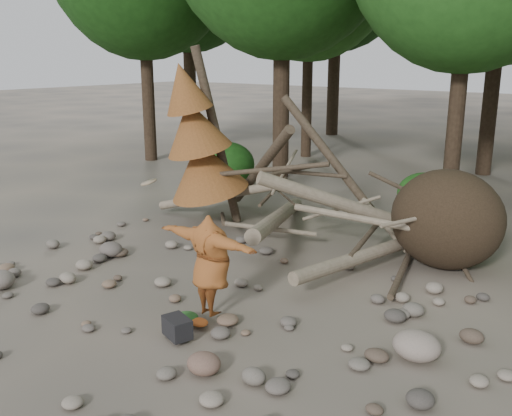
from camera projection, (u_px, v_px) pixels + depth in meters
The scene contains 13 objects.
ground at pixel (201, 306), 9.64m from camera, with size 120.00×120.00×0.00m, color #514C44.
deadfall_pile at pixel (417, 217), 11.47m from camera, with size 8.55×5.24×3.30m.
dead_conifer at pixel (199, 142), 13.50m from camera, with size 2.06×2.16×4.35m.
bush_left at pixel (227, 164), 18.20m from camera, with size 1.80×1.80×1.44m, color #1A4913.
bush_mid at pixel (424, 194), 15.02m from camera, with size 1.40×1.40×1.12m, color #235C1A.
frisbee_thrower at pixel (210, 265), 8.98m from camera, with size 2.62×0.67×2.03m.
backpack at pixel (177, 331), 8.45m from camera, with size 0.45×0.30×0.30m, color black.
cloth_green at pixel (188, 320), 8.99m from camera, with size 0.37×0.31×0.14m, color #275923.
cloth_orange at pixel (200, 325), 8.84m from camera, with size 0.30×0.24×0.11m, color #BF5720.
boulder_front_left at pixel (0, 280), 10.32m from camera, with size 0.56×0.50×0.34m, color slate.
boulder_front_right at pixel (204, 364), 7.57m from camera, with size 0.48×0.43×0.29m, color brown.
boulder_mid_right at pixel (417, 346), 7.92m from camera, with size 0.67×0.61×0.40m, color gray.
boulder_mid_left at pixel (111, 249), 11.97m from camera, with size 0.52×0.47×0.31m, color #625852.
Camera 1 is at (6.11, -6.50, 4.12)m, focal length 40.00 mm.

